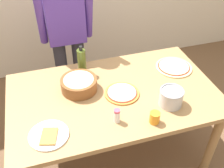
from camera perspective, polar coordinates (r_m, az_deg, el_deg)
name	(u,v)px	position (r m, az deg, el deg)	size (l,w,h in m)	color
ground	(114,153)	(2.59, 0.33, -14.77)	(8.00, 8.00, 0.00)	brown
dining_table	(114,102)	(2.09, 0.40, -3.84)	(1.60, 0.96, 0.76)	#A37A4C
person_cook	(67,32)	(2.51, -9.82, 11.13)	(0.49, 0.25, 1.62)	#2D2D38
pizza_raw_on_board	(174,67)	(2.35, 13.24, 3.63)	(0.31, 0.31, 0.02)	beige
pizza_cooked_on_tray	(122,93)	(2.01, 2.15, -1.95)	(0.27, 0.27, 0.02)	#C67A33
plate_with_slice	(49,135)	(1.77, -13.53, -10.74)	(0.26, 0.26, 0.02)	white
popcorn_bowl	(79,83)	(2.04, -7.18, 0.15)	(0.28, 0.28, 0.11)	brown
olive_oil_bottle	(82,61)	(2.18, -6.56, 4.89)	(0.07, 0.07, 0.26)	#47561E
steel_pot	(171,97)	(1.94, 12.68, -2.79)	(0.17, 0.17, 0.13)	#B7B7BC
cup_orange	(155,118)	(1.80, 9.23, -7.18)	(0.07, 0.07, 0.09)	orange
salt_shaker	(117,116)	(1.78, 1.08, -6.88)	(0.04, 0.04, 0.11)	white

